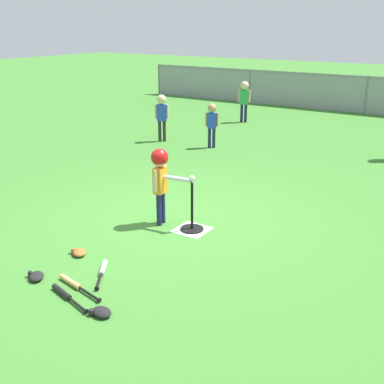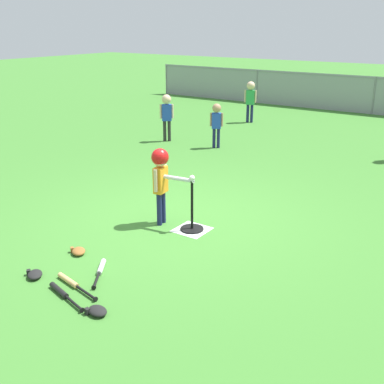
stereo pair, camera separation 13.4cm
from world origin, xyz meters
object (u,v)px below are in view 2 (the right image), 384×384
Objects in this scene: glove_tossed_aside at (97,311)px; baseball_on_tee at (192,178)px; fielder_deep_center at (250,96)px; glove_near_bats at (78,251)px; fielder_deep_right at (167,111)px; batter_child at (161,171)px; batting_tee at (192,222)px; fielder_deep_left at (217,120)px; glove_by_plate at (35,274)px; spare_bat_black at (62,293)px; spare_bat_silver at (100,270)px; spare_bat_wood at (72,283)px.

baseball_on_tee is at bearing 99.68° from glove_tossed_aside.
fielder_deep_center is 4.22× the size of glove_near_bats.
fielder_deep_right reaches higher than baseball_on_tee.
batter_child is 2.39m from glove_tossed_aside.
batting_tee is 4.61m from fielder_deep_left.
glove_by_plate is (-0.72, -2.05, -0.71)m from baseball_on_tee.
fielder_deep_left is 3.70× the size of glove_by_plate.
spare_bat_silver is at bearing 92.53° from spare_bat_black.
glove_near_bats is at bearing -118.35° from batting_tee.
fielder_deep_center is at bearing 104.01° from fielder_deep_left.
baseball_on_tee is at bearing 7.63° from batter_child.
glove_near_bats is (2.69, -5.32, -0.68)m from fielder_deep_right.
glove_tossed_aside is at bearing -35.30° from glove_near_bats.
spare_bat_black is (2.71, -9.21, -0.71)m from fielder_deep_center.
glove_near_bats reaches higher than spare_bat_silver.
baseball_on_tee reaches higher than spare_bat_black.
glove_near_bats is 1.11× the size of glove_tossed_aside.
glove_tossed_aside is (3.80, -6.11, -0.68)m from fielder_deep_right.
batter_child is at bearing -172.37° from batting_tee.
fielder_deep_right is at bearing 118.23° from spare_bat_black.
batting_tee is 2.20m from glove_tossed_aside.
spare_bat_silver is 0.58m from spare_bat_black.
glove_tossed_aside is at bearing -20.67° from spare_bat_wood.
spare_bat_black is 2.66× the size of glove_tossed_aside.
glove_by_plate is at bearing -76.68° from fielder_deep_center.
fielder_deep_right is at bearing 131.05° from batting_tee.
batter_child reaches higher than baseball_on_tee.
spare_bat_wood is (3.19, -5.88, -0.68)m from fielder_deep_right.
spare_bat_wood is 0.21m from spare_bat_black.
batting_tee reaches higher than glove_tossed_aside.
batter_child is 1.68× the size of spare_bat_black.
baseball_on_tee reaches higher than spare_bat_wood.
batting_tee is 1.57m from glove_near_bats.
spare_bat_black is 0.95m from glove_near_bats.
fielder_deep_center is 1.04× the size of fielder_deep_right.
batting_tee is 2.14m from spare_bat_black.
spare_bat_silver is (-0.20, -1.55, -0.72)m from baseball_on_tee.
batter_child reaches higher than glove_near_bats.
spare_bat_wood is at bearing -72.56° from fielder_deep_left.
spare_bat_wood is (-0.24, -1.94, -0.72)m from baseball_on_tee.
fielder_deep_left is (-1.66, 4.12, -0.13)m from batter_child.
fielder_deep_center is (-2.88, 7.08, -0.01)m from baseball_on_tee.
glove_by_plate is at bearing -97.07° from batter_child.
fielder_deep_left is (0.75, -3.02, -0.09)m from fielder_deep_center.
baseball_on_tee is at bearing -48.95° from fielder_deep_right.
batter_child is 4.46× the size of glove_tossed_aside.
glove_near_bats is at bearing -63.20° from fielder_deep_right.
fielder_deep_right reaches higher than spare_bat_silver.
batter_child is at bearing 82.93° from glove_by_plate.
batter_child is 2.22m from spare_bat_black.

